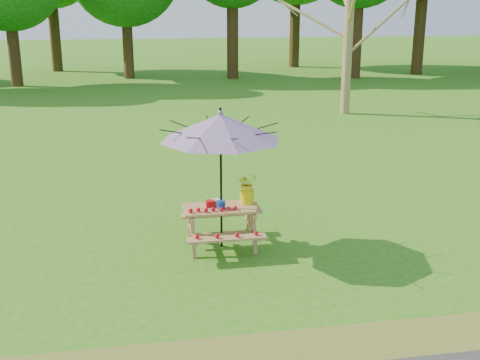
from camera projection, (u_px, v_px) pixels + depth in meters
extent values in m
plane|color=#2B7315|center=(323.00, 252.00, 9.45)|extent=(120.00, 120.00, 0.00)
cube|color=olive|center=(399.00, 348.00, 6.80)|extent=(120.00, 1.20, 0.01)
cylinder|color=#836347|center=(348.00, 36.00, 20.56)|extent=(0.35, 0.35, 5.32)
cube|color=#905C41|center=(221.00, 208.00, 9.48)|extent=(1.20, 0.62, 0.04)
cube|color=#905C41|center=(227.00, 238.00, 9.04)|extent=(1.20, 0.22, 0.04)
cube|color=#905C41|center=(217.00, 214.00, 10.08)|extent=(1.20, 0.22, 0.04)
cylinder|color=black|center=(221.00, 179.00, 9.34)|extent=(0.04, 0.04, 2.25)
cone|color=teal|center=(221.00, 127.00, 9.11)|extent=(2.08, 2.08, 0.40)
sphere|color=teal|center=(220.00, 113.00, 9.05)|extent=(0.08, 0.08, 0.08)
cube|color=#B30E11|center=(210.00, 204.00, 9.48)|extent=(0.14, 0.12, 0.10)
cylinder|color=#133B9E|center=(221.00, 205.00, 9.38)|extent=(0.13, 0.13, 0.13)
cube|color=silver|center=(216.00, 201.00, 9.63)|extent=(0.13, 0.13, 0.07)
cylinder|color=yellow|center=(247.00, 196.00, 9.63)|extent=(0.23, 0.23, 0.23)
imported|color=yellow|center=(247.00, 183.00, 9.57)|extent=(0.38, 0.36, 0.34)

